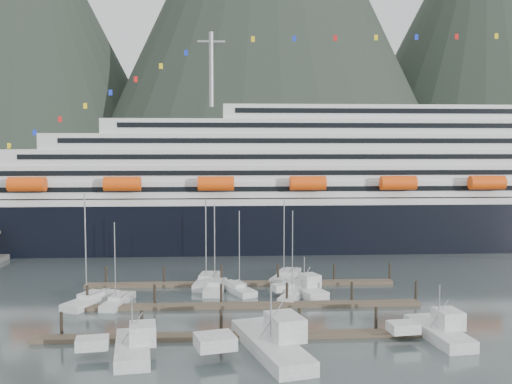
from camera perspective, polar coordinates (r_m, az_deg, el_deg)
ground at (r=79.58m, az=2.55°, el=-11.42°), size 1600.00×1600.00×0.00m
mountains at (r=682.41m, az=1.94°, el=16.27°), size 870.00×440.00×420.00m
cruise_ship at (r=136.85m, az=12.80°, el=0.20°), size 210.00×30.40×50.30m
dock_near at (r=69.64m, az=-0.74°, el=-13.46°), size 48.18×2.28×3.20m
dock_mid at (r=82.11m, az=-1.15°, el=-10.70°), size 48.18×2.28×3.20m
dock_far at (r=94.72m, az=-1.44°, el=-8.67°), size 48.18×2.28×3.20m
sailboat_a at (r=86.40m, az=-15.42°, el=-9.99°), size 6.69×10.15×15.89m
sailboat_b at (r=85.46m, az=-13.02°, el=-10.15°), size 3.71×8.91×11.83m
sailboat_c at (r=90.38m, az=-1.84°, el=-9.23°), size 5.89×9.09×12.65m
sailboat_d at (r=87.34m, az=3.64°, el=-9.73°), size 5.68×9.61×12.97m
sailboat_e at (r=95.35m, az=-4.66°, el=-8.51°), size 4.41×11.35×14.05m
sailboat_f at (r=91.24m, az=-3.88°, el=-9.10°), size 3.64×9.55×13.71m
sailboat_g at (r=99.04m, az=2.84°, el=-8.03°), size 6.25×10.47×13.51m
trawler_b at (r=65.27m, az=-11.80°, el=-14.24°), size 8.37×10.96×6.87m
trawler_c at (r=64.70m, az=1.26°, el=-14.22°), size 12.16×16.38×8.15m
trawler_d at (r=72.20m, az=16.91°, el=-12.53°), size 8.62×11.60×6.69m
trawler_e at (r=89.02m, az=4.55°, el=-9.19°), size 8.15×9.87×6.05m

